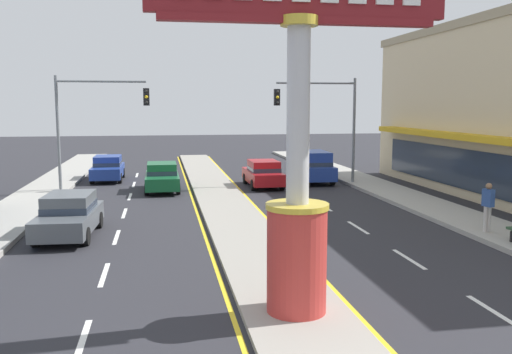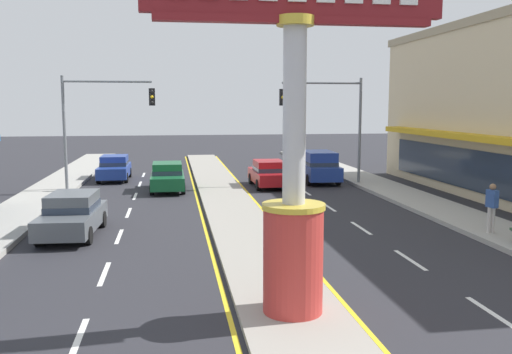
{
  "view_description": "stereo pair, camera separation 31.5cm",
  "coord_description": "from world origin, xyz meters",
  "px_view_note": "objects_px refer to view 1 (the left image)",
  "views": [
    {
      "loc": [
        -2.87,
        -6.01,
        4.67
      ],
      "look_at": [
        -0.19,
        9.46,
        2.6
      ],
      "focal_mm": 38.49,
      "sensor_mm": 36.0,
      "label": 1
    },
    {
      "loc": [
        -2.56,
        -6.06,
        4.67
      ],
      "look_at": [
        -0.19,
        9.46,
        2.6
      ],
      "focal_mm": 38.49,
      "sensor_mm": 36.0,
      "label": 2
    }
  ],
  "objects_px": {
    "traffic_light_right_side": "(325,112)",
    "sedan_far_right_lane": "(69,215)",
    "sedan_mid_left_lane": "(162,177)",
    "sedan_far_left_oncoming": "(263,173)",
    "district_sign": "(298,155)",
    "sedan_near_left_lane": "(108,168)",
    "pedestrian_near_kerb": "(488,204)",
    "suv_near_right_lane": "(312,166)",
    "traffic_light_left_side": "(92,113)"
  },
  "relations": [
    {
      "from": "traffic_light_right_side",
      "to": "pedestrian_near_kerb",
      "type": "xyz_separation_m",
      "value": [
        2.06,
        -13.02,
        -3.07
      ]
    },
    {
      "from": "traffic_light_right_side",
      "to": "sedan_far_left_oncoming",
      "type": "xyz_separation_m",
      "value": [
        -3.58,
        0.12,
        -3.46
      ]
    },
    {
      "from": "suv_near_right_lane",
      "to": "sedan_mid_left_lane",
      "type": "relative_size",
      "value": 1.08
    },
    {
      "from": "traffic_light_left_side",
      "to": "sedan_near_left_lane",
      "type": "xyz_separation_m",
      "value": [
        0.29,
        4.6,
        -3.46
      ]
    },
    {
      "from": "district_sign",
      "to": "traffic_light_left_side",
      "type": "height_order",
      "value": "district_sign"
    },
    {
      "from": "sedan_mid_left_lane",
      "to": "pedestrian_near_kerb",
      "type": "relative_size",
      "value": 2.46
    },
    {
      "from": "traffic_light_right_side",
      "to": "sedan_far_right_lane",
      "type": "height_order",
      "value": "traffic_light_right_side"
    },
    {
      "from": "pedestrian_near_kerb",
      "to": "sedan_far_left_oncoming",
      "type": "bearing_deg",
      "value": 113.25
    },
    {
      "from": "sedan_far_right_lane",
      "to": "district_sign",
      "type": "bearing_deg",
      "value": -54.74
    },
    {
      "from": "sedan_far_left_oncoming",
      "to": "pedestrian_near_kerb",
      "type": "relative_size",
      "value": 2.46
    },
    {
      "from": "district_sign",
      "to": "sedan_far_right_lane",
      "type": "bearing_deg",
      "value": 125.26
    },
    {
      "from": "suv_near_right_lane",
      "to": "sedan_mid_left_lane",
      "type": "bearing_deg",
      "value": -168.17
    },
    {
      "from": "traffic_light_left_side",
      "to": "sedan_far_left_oncoming",
      "type": "xyz_separation_m",
      "value": [
        9.3,
        0.33,
        -3.46
      ]
    },
    {
      "from": "sedan_far_right_lane",
      "to": "sedan_near_left_lane",
      "type": "distance_m",
      "value": 14.81
    },
    {
      "from": "district_sign",
      "to": "sedan_near_left_lane",
      "type": "relative_size",
      "value": 1.78
    },
    {
      "from": "pedestrian_near_kerb",
      "to": "sedan_mid_left_lane",
      "type": "bearing_deg",
      "value": 131.97
    },
    {
      "from": "sedan_near_left_lane",
      "to": "sedan_far_left_oncoming",
      "type": "bearing_deg",
      "value": -25.39
    },
    {
      "from": "traffic_light_left_side",
      "to": "sedan_near_left_lane",
      "type": "relative_size",
      "value": 1.44
    },
    {
      "from": "traffic_light_right_side",
      "to": "sedan_far_right_lane",
      "type": "xyz_separation_m",
      "value": [
        -12.6,
        -10.42,
        -3.46
      ]
    },
    {
      "from": "sedan_near_left_lane",
      "to": "pedestrian_near_kerb",
      "type": "relative_size",
      "value": 2.45
    },
    {
      "from": "district_sign",
      "to": "sedan_near_left_lane",
      "type": "xyz_separation_m",
      "value": [
        -6.16,
        23.52,
        -2.83
      ]
    },
    {
      "from": "traffic_light_left_side",
      "to": "sedan_far_right_lane",
      "type": "relative_size",
      "value": 1.41
    },
    {
      "from": "sedan_far_right_lane",
      "to": "sedan_near_left_lane",
      "type": "xyz_separation_m",
      "value": [
        -0.0,
        14.81,
        0.0
      ]
    },
    {
      "from": "suv_near_right_lane",
      "to": "sedan_far_right_lane",
      "type": "bearing_deg",
      "value": -135.93
    },
    {
      "from": "sedan_near_left_lane",
      "to": "sedan_far_left_oncoming",
      "type": "distance_m",
      "value": 9.98
    },
    {
      "from": "traffic_light_right_side",
      "to": "sedan_mid_left_lane",
      "type": "height_order",
      "value": "traffic_light_right_side"
    },
    {
      "from": "traffic_light_left_side",
      "to": "traffic_light_right_side",
      "type": "height_order",
      "value": "same"
    },
    {
      "from": "traffic_light_left_side",
      "to": "district_sign",
      "type": "bearing_deg",
      "value": -71.19
    },
    {
      "from": "sedan_far_left_oncoming",
      "to": "traffic_light_right_side",
      "type": "bearing_deg",
      "value": -1.9
    },
    {
      "from": "suv_near_right_lane",
      "to": "sedan_near_left_lane",
      "type": "height_order",
      "value": "suv_near_right_lane"
    },
    {
      "from": "traffic_light_right_side",
      "to": "district_sign",
      "type": "bearing_deg",
      "value": -108.62
    },
    {
      "from": "district_sign",
      "to": "pedestrian_near_kerb",
      "type": "distance_m",
      "value": 10.75
    },
    {
      "from": "district_sign",
      "to": "sedan_near_left_lane",
      "type": "height_order",
      "value": "district_sign"
    },
    {
      "from": "traffic_light_left_side",
      "to": "sedan_near_left_lane",
      "type": "bearing_deg",
      "value": 86.45
    },
    {
      "from": "suv_near_right_lane",
      "to": "sedan_far_left_oncoming",
      "type": "relative_size",
      "value": 1.08
    },
    {
      "from": "traffic_light_right_side",
      "to": "pedestrian_near_kerb",
      "type": "height_order",
      "value": "traffic_light_right_side"
    },
    {
      "from": "sedan_mid_left_lane",
      "to": "sedan_near_left_lane",
      "type": "bearing_deg",
      "value": 124.57
    },
    {
      "from": "district_sign",
      "to": "traffic_light_right_side",
      "type": "xyz_separation_m",
      "value": [
        6.44,
        19.12,
        0.63
      ]
    },
    {
      "from": "traffic_light_left_side",
      "to": "traffic_light_right_side",
      "type": "relative_size",
      "value": 1.0
    },
    {
      "from": "sedan_far_right_lane",
      "to": "sedan_far_left_oncoming",
      "type": "bearing_deg",
      "value": 49.47
    },
    {
      "from": "pedestrian_near_kerb",
      "to": "sedan_far_right_lane",
      "type": "bearing_deg",
      "value": 169.94
    },
    {
      "from": "district_sign",
      "to": "sedan_far_left_oncoming",
      "type": "height_order",
      "value": "district_sign"
    },
    {
      "from": "sedan_near_left_lane",
      "to": "traffic_light_right_side",
      "type": "bearing_deg",
      "value": -19.24
    },
    {
      "from": "sedan_mid_left_lane",
      "to": "sedan_far_left_oncoming",
      "type": "relative_size",
      "value": 1.0
    },
    {
      "from": "district_sign",
      "to": "sedan_mid_left_lane",
      "type": "relative_size",
      "value": 1.78
    },
    {
      "from": "district_sign",
      "to": "suv_near_right_lane",
      "type": "xyz_separation_m",
      "value": [
        6.15,
        20.62,
        -2.63
      ]
    },
    {
      "from": "sedan_far_right_lane",
      "to": "sedan_far_left_oncoming",
      "type": "xyz_separation_m",
      "value": [
        9.01,
        10.54,
        0.0
      ]
    },
    {
      "from": "traffic_light_right_side",
      "to": "pedestrian_near_kerb",
      "type": "bearing_deg",
      "value": -81.01
    },
    {
      "from": "traffic_light_right_side",
      "to": "sedan_far_left_oncoming",
      "type": "bearing_deg",
      "value": 178.1
    },
    {
      "from": "traffic_light_left_side",
      "to": "sedan_far_right_lane",
      "type": "distance_m",
      "value": 10.78
    }
  ]
}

